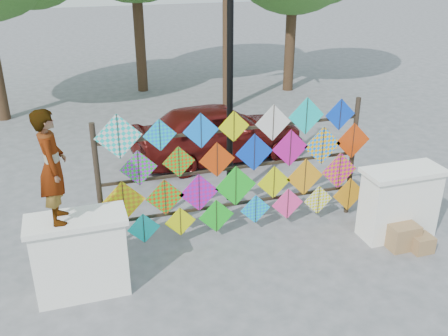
{
  "coord_description": "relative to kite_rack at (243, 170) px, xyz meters",
  "views": [
    {
      "loc": [
        -2.57,
        -6.61,
        4.73
      ],
      "look_at": [
        -0.26,
        0.6,
        1.37
      ],
      "focal_mm": 40.0,
      "sensor_mm": 36.0,
      "label": 1
    }
  ],
  "objects": [
    {
      "name": "sedan",
      "position": [
        0.6,
        3.38,
        -0.53
      ],
      "size": [
        4.21,
        1.98,
        1.39
      ],
      "primitive_type": "imported",
      "rotation": [
        0.0,
        0.0,
        1.65
      ],
      "color": "#4F0F0D",
      "rests_on": "ground"
    },
    {
      "name": "parapet_left",
      "position": [
        -2.81,
        -0.93,
        -0.58
      ],
      "size": [
        1.4,
        0.65,
        1.28
      ],
      "color": "white",
      "rests_on": "ground"
    },
    {
      "name": "lamppost",
      "position": [
        0.19,
        1.27,
        1.46
      ],
      "size": [
        0.28,
        0.28,
        4.46
      ],
      "color": "black",
      "rests_on": "ground"
    },
    {
      "name": "ground",
      "position": [
        -0.11,
        -0.73,
        -1.23
      ],
      "size": [
        80.0,
        80.0,
        0.0
      ],
      "primitive_type": "plane",
      "color": "gray",
      "rests_on": "ground"
    },
    {
      "name": "cardboard_box_near",
      "position": [
        2.43,
        -1.29,
        -1.01
      ],
      "size": [
        0.5,
        0.44,
        0.44
      ],
      "primitive_type": "cube",
      "color": "olive",
      "rests_on": "ground"
    },
    {
      "name": "parapet_right",
      "position": [
        2.59,
        -0.93,
        -0.58
      ],
      "size": [
        1.4,
        0.65,
        1.28
      ],
      "color": "white",
      "rests_on": "ground"
    },
    {
      "name": "vendor_woman",
      "position": [
        -3.01,
        -0.93,
        0.85
      ],
      "size": [
        0.39,
        0.59,
        1.6
      ],
      "primitive_type": "imported",
      "rotation": [
        0.0,
        0.0,
        1.55
      ],
      "color": "#99999E",
      "rests_on": "parapet_left"
    },
    {
      "name": "cardboard_box_far",
      "position": [
        2.68,
        -1.52,
        -1.08
      ],
      "size": [
        0.35,
        0.32,
        0.29
      ],
      "primitive_type": "cube",
      "color": "olive",
      "rests_on": "ground"
    },
    {
      "name": "kite_rack",
      "position": [
        0.0,
        0.0,
        0.0
      ],
      "size": [
        4.9,
        0.24,
        2.43
      ],
      "color": "black",
      "rests_on": "ground"
    }
  ]
}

